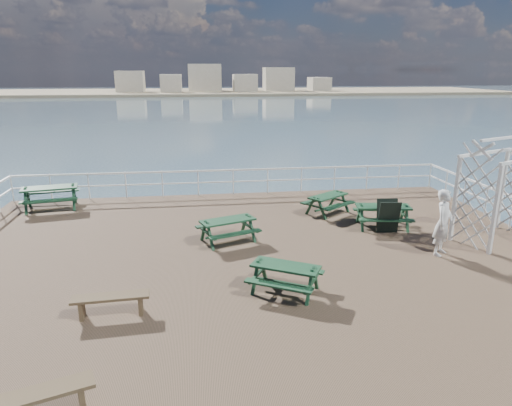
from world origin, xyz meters
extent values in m
cube|color=brown|center=(0.00, 0.00, -0.15)|extent=(18.00, 14.00, 0.30)
plane|color=#3A5662|center=(0.00, 40.00, -2.00)|extent=(300.00, 300.00, 0.00)
cube|color=tan|center=(15.00, 135.00, -1.60)|extent=(160.00, 40.00, 0.80)
cube|color=beige|center=(-20.00, 132.00, 1.80)|extent=(8.00, 8.00, 6.00)
cube|color=beige|center=(-8.00, 132.00, 1.30)|extent=(6.00, 8.00, 5.00)
cube|color=beige|center=(2.00, 132.00, 2.80)|extent=(10.00, 8.00, 8.00)
cube|color=beige|center=(14.00, 132.00, 1.30)|extent=(7.00, 8.00, 5.00)
cube|color=beige|center=(25.00, 132.00, 2.30)|extent=(9.00, 8.00, 7.00)
cube|color=beige|center=(38.00, 132.00, 0.80)|extent=(6.00, 8.00, 4.00)
cylinder|color=brown|center=(-7.50, 5.50, -1.35)|extent=(0.36, 0.36, 2.10)
cylinder|color=brown|center=(7.50, 5.50, -1.35)|extent=(0.36, 0.36, 2.10)
cube|color=white|center=(0.00, 6.85, 1.05)|extent=(17.70, 0.07, 0.07)
cube|color=white|center=(0.00, 6.85, 0.55)|extent=(17.70, 0.05, 0.05)
cylinder|color=white|center=(-8.85, 6.85, 0.55)|extent=(0.05, 0.05, 1.10)
cube|color=#12331C|center=(-7.06, 5.69, 0.81)|extent=(2.09, 1.13, 0.07)
cube|color=#12331C|center=(-7.18, 6.34, 0.49)|extent=(2.00, 0.64, 0.05)
cube|color=#12331C|center=(-6.94, 5.04, 0.49)|extent=(2.00, 0.64, 0.05)
cube|color=#12331C|center=(-7.87, 5.54, 0.47)|extent=(0.38, 1.58, 0.07)
cube|color=#12331C|center=(-6.25, 5.85, 0.47)|extent=(0.38, 1.58, 0.07)
cube|color=#12331C|center=(-7.93, 5.86, 0.42)|extent=(0.19, 0.57, 0.96)
cube|color=#12331C|center=(-7.81, 5.21, 0.42)|extent=(0.19, 0.57, 0.96)
cube|color=#12331C|center=(-6.31, 6.17, 0.42)|extent=(0.19, 0.57, 0.96)
cube|color=#12331C|center=(-6.19, 5.52, 0.42)|extent=(0.19, 0.57, 0.96)
cube|color=#12331C|center=(-7.06, 5.69, 0.27)|extent=(1.75, 0.41, 0.07)
cube|color=#12331C|center=(-0.63, 1.33, 0.68)|extent=(1.78, 1.18, 0.06)
cube|color=#12331C|center=(-0.82, 1.85, 0.42)|extent=(1.64, 0.79, 0.05)
cube|color=#12331C|center=(-0.44, 0.81, 0.42)|extent=(1.64, 0.79, 0.05)
cube|color=#12331C|center=(-1.28, 1.09, 0.40)|extent=(0.53, 1.28, 0.06)
cube|color=#12331C|center=(0.02, 1.57, 0.40)|extent=(0.53, 1.28, 0.06)
cube|color=#12331C|center=(-1.38, 1.35, 0.35)|extent=(0.23, 0.47, 0.81)
cube|color=#12331C|center=(-1.19, 0.83, 0.35)|extent=(0.23, 0.47, 0.81)
cube|color=#12331C|center=(-0.08, 1.83, 0.35)|extent=(0.23, 0.47, 0.81)
cube|color=#12331C|center=(0.11, 1.31, 0.35)|extent=(0.23, 0.47, 0.81)
cube|color=#12331C|center=(-0.63, 1.33, 0.23)|extent=(1.41, 0.58, 0.06)
cube|color=#12331C|center=(3.23, 3.73, 0.66)|extent=(1.68, 1.44, 0.05)
cube|color=#12331C|center=(2.92, 4.17, 0.40)|extent=(1.44, 1.11, 0.04)
cube|color=#12331C|center=(3.54, 3.29, 0.40)|extent=(1.44, 1.11, 0.04)
cube|color=#12331C|center=(2.68, 3.35, 0.38)|extent=(0.81, 1.10, 0.05)
cube|color=#12331C|center=(3.78, 4.12, 0.38)|extent=(0.81, 1.10, 0.05)
cube|color=#12331C|center=(2.53, 3.56, 0.34)|extent=(0.32, 0.42, 0.78)
cube|color=#12331C|center=(2.84, 3.13, 0.34)|extent=(0.32, 0.42, 0.78)
cube|color=#12331C|center=(3.62, 4.34, 0.34)|extent=(0.32, 0.42, 0.78)
cube|color=#12331C|center=(3.93, 3.90, 0.34)|extent=(0.32, 0.42, 0.78)
cube|color=#12331C|center=(3.23, 3.73, 0.22)|extent=(1.21, 0.88, 0.05)
cube|color=#12331C|center=(0.48, -2.18, 0.66)|extent=(1.69, 1.33, 0.05)
cube|color=#12331C|center=(0.74, -1.72, 0.40)|extent=(1.50, 0.98, 0.04)
cube|color=#12331C|center=(0.21, -2.64, 0.40)|extent=(1.50, 0.98, 0.04)
cube|color=#12331C|center=(-0.10, -1.85, 0.38)|extent=(0.70, 1.15, 0.05)
cube|color=#12331C|center=(1.05, -2.51, 0.38)|extent=(0.70, 1.15, 0.05)
cube|color=#12331C|center=(0.03, -1.62, 0.34)|extent=(0.29, 0.43, 0.78)
cube|color=#12331C|center=(-0.23, -2.08, 0.34)|extent=(0.29, 0.43, 0.78)
cube|color=#12331C|center=(1.18, -2.28, 0.34)|extent=(0.29, 0.43, 0.78)
cube|color=#12331C|center=(0.92, -2.74, 0.34)|extent=(0.29, 0.43, 0.78)
cube|color=#12331C|center=(0.48, -2.18, 0.22)|extent=(1.27, 0.76, 0.05)
cube|color=#12331C|center=(4.61, 1.97, 0.72)|extent=(1.85, 0.97, 0.06)
cube|color=#12331C|center=(4.71, 2.55, 0.44)|extent=(1.78, 0.54, 0.05)
cube|color=#12331C|center=(4.51, 1.39, 0.44)|extent=(1.78, 0.54, 0.05)
cube|color=#12331C|center=(3.88, 2.09, 0.42)|extent=(0.32, 1.41, 0.06)
cube|color=#12331C|center=(5.33, 1.84, 0.42)|extent=(0.32, 1.41, 0.06)
cube|color=#12331C|center=(3.93, 2.38, 0.37)|extent=(0.16, 0.51, 0.86)
cube|color=#12331C|center=(3.83, 1.80, 0.37)|extent=(0.16, 0.51, 0.86)
cube|color=#12331C|center=(5.38, 2.13, 0.37)|extent=(0.16, 0.51, 0.86)
cube|color=#12331C|center=(5.28, 1.55, 0.37)|extent=(0.16, 0.51, 0.86)
cube|color=#12331C|center=(4.61, 1.97, 0.24)|extent=(1.56, 0.34, 0.06)
cube|color=brown|center=(-4.05, -5.80, 0.46)|extent=(1.76, 0.95, 0.06)
cube|color=brown|center=(-3.44, -5.59, 0.21)|extent=(0.20, 0.37, 0.43)
cube|color=brown|center=(-3.45, -2.76, 0.44)|extent=(1.64, 0.48, 0.06)
cube|color=brown|center=(-4.05, -2.79, 0.20)|extent=(0.10, 0.35, 0.41)
cube|color=brown|center=(-2.84, -2.72, 0.20)|extent=(0.10, 0.35, 0.41)
cube|color=white|center=(6.75, -0.67, 1.30)|extent=(0.13, 0.13, 2.60)
cube|color=white|center=(6.25, 0.53, 1.30)|extent=(0.13, 0.13, 2.60)
cube|color=white|center=(8.45, 1.45, 1.30)|extent=(0.13, 0.13, 2.60)
cube|color=white|center=(7.35, 0.99, 2.64)|extent=(2.43, 1.08, 0.09)
cube|color=white|center=(7.60, 0.39, 3.19)|extent=(2.43, 1.07, 0.08)
cube|color=black|center=(4.55, 1.35, 0.54)|extent=(0.70, 0.37, 1.10)
cube|color=black|center=(4.58, 1.57, 0.54)|extent=(0.70, 0.37, 1.10)
imported|color=silver|center=(5.34, -0.49, 0.96)|extent=(0.82, 0.81, 1.91)
camera|label=1|loc=(-1.52, -11.88, 5.10)|focal=32.00mm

